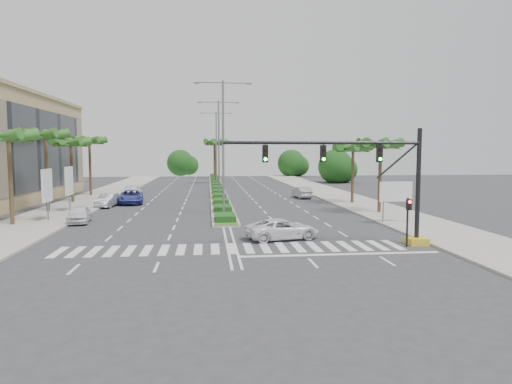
# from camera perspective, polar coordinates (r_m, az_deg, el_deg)

# --- Properties ---
(ground) EXTENTS (160.00, 160.00, 0.00)m
(ground) POSITION_cam_1_polar(r_m,az_deg,el_deg) (27.44, -3.03, -7.09)
(ground) COLOR #333335
(ground) RESTS_ON ground
(footpath_right) EXTENTS (6.00, 120.00, 0.15)m
(footpath_right) POSITION_cam_1_polar(r_m,az_deg,el_deg) (49.97, 13.39, -1.60)
(footpath_right) COLOR gray
(footpath_right) RESTS_ON ground
(footpath_left) EXTENTS (6.00, 120.00, 0.15)m
(footpath_left) POSITION_cam_1_polar(r_m,az_deg,el_deg) (49.11, -22.35, -1.96)
(footpath_left) COLOR gray
(footpath_left) RESTS_ON ground
(median) EXTENTS (2.20, 75.00, 0.20)m
(median) POSITION_cam_1_polar(r_m,az_deg,el_deg) (72.02, -4.93, 0.56)
(median) COLOR gray
(median) RESTS_ON ground
(median_grass) EXTENTS (1.80, 75.00, 0.04)m
(median_grass) POSITION_cam_1_polar(r_m,az_deg,el_deg) (72.01, -4.93, 0.65)
(median_grass) COLOR #3C6221
(median_grass) RESTS_ON median
(signal_gantry) EXTENTS (12.60, 1.20, 7.20)m
(signal_gantry) POSITION_cam_1_polar(r_m,az_deg,el_deg) (28.92, 15.61, 0.29)
(signal_gantry) COLOR gold
(signal_gantry) RESTS_ON ground
(pedestrian_signal) EXTENTS (0.28, 0.36, 3.00)m
(pedestrian_signal) POSITION_cam_1_polar(r_m,az_deg,el_deg) (28.97, 18.48, -2.59)
(pedestrian_signal) COLOR black
(pedestrian_signal) RESTS_ON ground
(direction_sign) EXTENTS (2.70, 0.11, 3.40)m
(direction_sign) POSITION_cam_1_polar(r_m,az_deg,el_deg) (37.97, 17.06, -0.16)
(direction_sign) COLOR slate
(direction_sign) RESTS_ON ground
(billboard_near) EXTENTS (0.18, 2.10, 4.35)m
(billboard_near) POSITION_cam_1_polar(r_m,az_deg,el_deg) (41.04, -24.67, 0.69)
(billboard_near) COLOR slate
(billboard_near) RESTS_ON ground
(billboard_far) EXTENTS (0.18, 2.10, 4.35)m
(billboard_far) POSITION_cam_1_polar(r_m,az_deg,el_deg) (46.75, -22.33, 1.25)
(billboard_far) COLOR slate
(billboard_far) RESTS_ON ground
(palm_left_near) EXTENTS (4.57, 4.68, 7.55)m
(palm_left_near) POSITION_cam_1_polar(r_m,az_deg,el_deg) (39.77, -28.53, 5.78)
(palm_left_near) COLOR brown
(palm_left_near) RESTS_ON ground
(palm_left_mid) EXTENTS (4.57, 4.68, 7.95)m
(palm_left_mid) POSITION_cam_1_polar(r_m,az_deg,el_deg) (47.28, -24.84, 6.19)
(palm_left_mid) COLOR brown
(palm_left_mid) RESTS_ON ground
(palm_left_far) EXTENTS (4.57, 4.68, 7.35)m
(palm_left_far) POSITION_cam_1_polar(r_m,az_deg,el_deg) (54.91, -22.13, 5.47)
(palm_left_far) COLOR brown
(palm_left_far) RESTS_ON ground
(palm_left_end) EXTENTS (4.57, 4.68, 7.75)m
(palm_left_end) POSITION_cam_1_polar(r_m,az_deg,el_deg) (62.64, -20.11, 5.80)
(palm_left_end) COLOR brown
(palm_left_end) RESTS_ON ground
(palm_right_near) EXTENTS (4.57, 4.68, 7.05)m
(palm_right_near) POSITION_cam_1_polar(r_m,az_deg,el_deg) (43.77, 15.31, 5.47)
(palm_right_near) COLOR brown
(palm_right_near) RESTS_ON ground
(palm_right_far) EXTENTS (4.57, 4.68, 6.75)m
(palm_right_far) POSITION_cam_1_polar(r_m,az_deg,el_deg) (51.31, 12.04, 5.13)
(palm_right_far) COLOR brown
(palm_right_far) RESTS_ON ground
(palm_median_a) EXTENTS (4.57, 4.68, 8.05)m
(palm_median_a) POSITION_cam_1_polar(r_m,az_deg,el_deg) (81.81, -5.10, 6.05)
(palm_median_a) COLOR brown
(palm_median_a) RESTS_ON ground
(palm_median_b) EXTENTS (4.57, 4.68, 8.05)m
(palm_median_b) POSITION_cam_1_polar(r_m,az_deg,el_deg) (96.80, -5.26, 5.90)
(palm_median_b) COLOR brown
(palm_median_b) RESTS_ON ground
(streetlight_near) EXTENTS (5.10, 0.25, 12.00)m
(streetlight_near) POSITION_cam_1_polar(r_m,az_deg,el_deg) (40.82, -4.12, 6.52)
(streetlight_near) COLOR slate
(streetlight_near) RESTS_ON ground
(streetlight_mid) EXTENTS (5.10, 0.25, 12.00)m
(streetlight_mid) POSITION_cam_1_polar(r_m,az_deg,el_deg) (56.81, -4.67, 6.12)
(streetlight_mid) COLOR slate
(streetlight_mid) RESTS_ON ground
(streetlight_far) EXTENTS (5.10, 0.25, 12.00)m
(streetlight_far) POSITION_cam_1_polar(r_m,az_deg,el_deg) (72.80, -4.98, 5.89)
(streetlight_far) COLOR slate
(streetlight_far) RESTS_ON ground
(car_parked_a) EXTENTS (2.11, 4.22, 1.38)m
(car_parked_a) POSITION_cam_1_polar(r_m,az_deg,el_deg) (39.69, -21.22, -2.63)
(car_parked_a) COLOR white
(car_parked_a) RESTS_ON ground
(car_parked_b) EXTENTS (2.03, 4.39, 1.40)m
(car_parked_b) POSITION_cam_1_polar(r_m,az_deg,el_deg) (50.03, -18.03, -0.99)
(car_parked_b) COLOR silver
(car_parked_b) RESTS_ON ground
(car_parked_c) EXTENTS (3.15, 5.69, 1.51)m
(car_parked_c) POSITION_cam_1_polar(r_m,az_deg,el_deg) (52.30, -15.35, -0.60)
(car_parked_c) COLOR #313896
(car_parked_c) RESTS_ON ground
(car_parked_d) EXTENTS (2.19, 5.38, 1.56)m
(car_parked_d) POSITION_cam_1_polar(r_m,az_deg,el_deg) (58.30, -15.34, -0.01)
(car_parked_d) COLOR white
(car_parked_d) RESTS_ON ground
(car_crossing) EXTENTS (5.25, 3.30, 1.35)m
(car_crossing) POSITION_cam_1_polar(r_m,az_deg,el_deg) (30.23, 3.35, -4.64)
(car_crossing) COLOR white
(car_crossing) RESTS_ON ground
(car_right) EXTENTS (1.85, 4.34, 1.39)m
(car_right) POSITION_cam_1_polar(r_m,az_deg,el_deg) (56.93, 5.76, -0.05)
(car_right) COLOR #A4A4A8
(car_right) RESTS_ON ground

